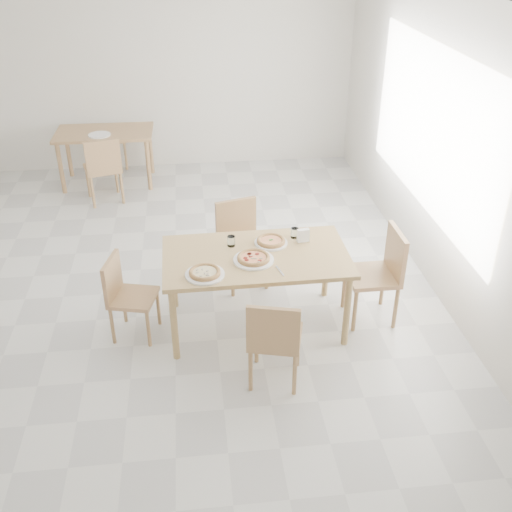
{
  "coord_description": "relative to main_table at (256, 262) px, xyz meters",
  "views": [
    {
      "loc": [
        0.6,
        -5.19,
        3.39
      ],
      "look_at": [
        1.13,
        -0.67,
        0.74
      ],
      "focal_mm": 42.0,
      "sensor_mm": 36.0,
      "label": 1
    }
  ],
  "objects": [
    {
      "name": "pizza_pepperoni",
      "position": [
        -0.03,
        -0.1,
        0.11
      ],
      "size": [
        0.37,
        0.37,
        0.03
      ],
      "rotation": [
        0.0,
        0.0,
        0.35
      ],
      "color": "tan",
      "rests_on": "plate_pepperoni"
    },
    {
      "name": "chair_back_s",
      "position": [
        -1.64,
        2.89,
        -0.16
      ],
      "size": [
        0.54,
        0.54,
        0.89
      ],
      "rotation": [
        0.0,
        0.0,
        3.42
      ],
      "color": "tan",
      "rests_on": "ground"
    },
    {
      "name": "chair_north",
      "position": [
        -0.07,
        0.8,
        -0.17
      ],
      "size": [
        0.53,
        0.53,
        0.87
      ],
      "rotation": [
        0.0,
        0.0,
        0.27
      ],
      "color": "tan",
      "rests_on": "ground"
    },
    {
      "name": "main_table",
      "position": [
        0.0,
        0.0,
        0.0
      ],
      "size": [
        1.65,
        0.95,
        0.75
      ],
      "rotation": [
        0.0,
        0.0,
        0.01
      ],
      "color": "tan",
      "rests_on": "ground"
    },
    {
      "name": "pizza_margherita",
      "position": [
        0.16,
        0.19,
        0.11
      ],
      "size": [
        0.31,
        0.31,
        0.03
      ],
      "rotation": [
        0.0,
        0.0,
        -0.2
      ],
      "color": "tan",
      "rests_on": "plate_margherita"
    },
    {
      "name": "napkin_holder",
      "position": [
        0.45,
        0.18,
        0.14
      ],
      "size": [
        0.12,
        0.08,
        0.13
      ],
      "rotation": [
        0.0,
        0.0,
        0.16
      ],
      "color": "silver",
      "rests_on": "main_table"
    },
    {
      "name": "tumbler_b",
      "position": [
        -0.2,
        0.19,
        0.12
      ],
      "size": [
        0.07,
        0.07,
        0.1
      ],
      "primitive_type": "cylinder",
      "color": "white",
      "rests_on": "main_table"
    },
    {
      "name": "plate_empty",
      "position": [
        -1.71,
        3.41,
        0.08
      ],
      "size": [
        0.3,
        0.3,
        0.02
      ],
      "primitive_type": "cylinder",
      "color": "white",
      "rests_on": "second_table"
    },
    {
      "name": "plate_mushroom",
      "position": [
        -0.46,
        -0.29,
        0.08
      ],
      "size": [
        0.33,
        0.33,
        0.02
      ],
      "primitive_type": "cylinder",
      "color": "white",
      "rests_on": "main_table"
    },
    {
      "name": "chair_south",
      "position": [
        0.05,
        -0.83,
        -0.19
      ],
      "size": [
        0.5,
        0.5,
        0.83
      ],
      "rotation": [
        0.0,
        0.0,
        2.89
      ],
      "color": "tan",
      "rests_on": "ground"
    },
    {
      "name": "room",
      "position": [
        1.85,
        0.97,
        0.82
      ],
      "size": [
        7.28,
        7.0,
        7.0
      ],
      "color": "silver",
      "rests_on": "ground"
    },
    {
      "name": "fork_a",
      "position": [
        0.17,
        -0.29,
        0.08
      ],
      "size": [
        0.06,
        0.17,
        0.01
      ],
      "primitive_type": "cube",
      "rotation": [
        0.0,
        0.0,
        0.24
      ],
      "color": "silver",
      "rests_on": "main_table"
    },
    {
      "name": "chair_east",
      "position": [
        1.16,
        -0.01,
        -0.15
      ],
      "size": [
        0.45,
        0.45,
        0.91
      ],
      "rotation": [
        0.0,
        0.0,
        -1.56
      ],
      "color": "tan",
      "rests_on": "ground"
    },
    {
      "name": "second_table",
      "position": [
        -1.68,
        3.57,
        -0.02
      ],
      "size": [
        1.31,
        0.76,
        0.75
      ],
      "rotation": [
        0.0,
        0.0,
        -0.01
      ],
      "color": "tan",
      "rests_on": "ground"
    },
    {
      "name": "fork_b",
      "position": [
        0.52,
        0.33,
        0.08
      ],
      "size": [
        0.02,
        0.17,
        0.01
      ],
      "primitive_type": "cube",
      "rotation": [
        0.0,
        0.0,
        0.02
      ],
      "color": "silver",
      "rests_on": "main_table"
    },
    {
      "name": "plate_margherita",
      "position": [
        0.16,
        0.19,
        0.08
      ],
      "size": [
        0.3,
        0.3,
        0.02
      ],
      "primitive_type": "cylinder",
      "color": "white",
      "rests_on": "main_table"
    },
    {
      "name": "pizza_mushroom",
      "position": [
        -0.46,
        -0.29,
        0.11
      ],
      "size": [
        0.31,
        0.31,
        0.03
      ],
      "rotation": [
        0.0,
        0.0,
        0.17
      ],
      "color": "tan",
      "rests_on": "plate_mushroom"
    },
    {
      "name": "chair_back_n",
      "position": [
        -1.68,
        4.28,
        -0.18
      ],
      "size": [
        0.47,
        0.47,
        0.86
      ],
      "rotation": [
        0.0,
        0.0,
        0.11
      ],
      "color": "tan",
      "rests_on": "ground"
    },
    {
      "name": "chair_west",
      "position": [
        -1.17,
        0.0,
        -0.23
      ],
      "size": [
        0.46,
        0.46,
        0.77
      ],
      "rotation": [
        0.0,
        0.0,
        1.33
      ],
      "color": "tan",
      "rests_on": "ground"
    },
    {
      "name": "tumbler_a",
      "position": [
        0.39,
        0.28,
        0.12
      ],
      "size": [
        0.07,
        0.07,
        0.09
      ],
      "primitive_type": "cylinder",
      "color": "white",
      "rests_on": "main_table"
    },
    {
      "name": "plate_pepperoni",
      "position": [
        -0.03,
        -0.1,
        0.08
      ],
      "size": [
        0.35,
        0.35,
        0.02
      ],
      "primitive_type": "cylinder",
      "color": "white",
      "rests_on": "main_table"
    }
  ]
}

